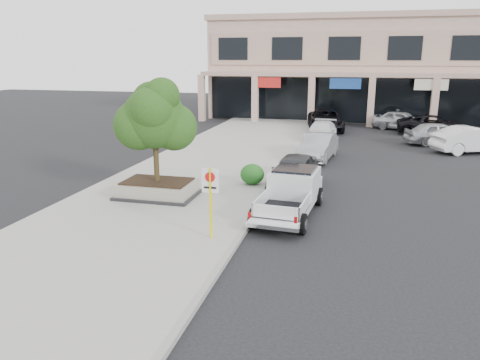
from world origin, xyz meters
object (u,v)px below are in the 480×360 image
(curb_car_b, at_px, (318,147))
(curb_car_d, at_px, (325,120))
(no_parking_sign, at_px, (211,193))
(pickup_truck, at_px, (289,195))
(lot_car_d, at_px, (434,125))
(planter_tree, at_px, (159,118))
(curb_car_c, at_px, (321,131))
(planter, at_px, (158,189))
(lot_car_e, at_px, (402,121))
(lot_car_b, at_px, (473,140))
(curb_car_a, at_px, (294,172))
(lot_car_a, at_px, (439,133))

(curb_car_b, height_order, curb_car_d, curb_car_d)
(no_parking_sign, height_order, curb_car_b, no_parking_sign)
(pickup_truck, xyz_separation_m, lot_car_d, (7.99, 21.29, -0.07))
(planter_tree, bearing_deg, curb_car_c, 71.45)
(planter, bearing_deg, lot_car_e, 63.21)
(planter, distance_m, curb_car_d, 21.67)
(no_parking_sign, bearing_deg, lot_car_e, 73.46)
(planter, relative_size, no_parking_sign, 1.39)
(curb_car_b, xyz_separation_m, lot_car_b, (9.12, 4.26, 0.08))
(no_parking_sign, bearing_deg, pickup_truck, 57.21)
(pickup_truck, distance_m, curb_car_a, 3.87)
(planter_tree, relative_size, lot_car_e, 0.88)
(lot_car_a, bearing_deg, lot_car_b, -164.82)
(curb_car_b, bearing_deg, planter, -113.53)
(curb_car_c, xyz_separation_m, curb_car_d, (-0.05, 4.92, 0.16))
(planter, relative_size, lot_car_d, 0.59)
(planter_tree, relative_size, pickup_truck, 0.77)
(no_parking_sign, xyz_separation_m, curb_car_a, (1.71, 7.04, -0.87))
(pickup_truck, relative_size, lot_car_a, 1.16)
(lot_car_e, bearing_deg, lot_car_d, -110.78)
(no_parking_sign, distance_m, curb_car_b, 13.72)
(curb_car_b, height_order, curb_car_c, curb_car_b)
(pickup_truck, distance_m, curb_car_b, 10.33)
(planter, bearing_deg, no_parking_sign, -47.50)
(curb_car_b, relative_size, curb_car_c, 0.99)
(curb_car_d, height_order, lot_car_d, curb_car_d)
(curb_car_b, bearing_deg, lot_car_b, 32.52)
(lot_car_a, bearing_deg, planter, 122.67)
(planter, bearing_deg, lot_car_a, 50.77)
(curb_car_c, bearing_deg, pickup_truck, -85.68)
(no_parking_sign, relative_size, curb_car_c, 0.50)
(curb_car_c, bearing_deg, lot_car_b, -9.06)
(planter_tree, relative_size, curb_car_a, 0.90)
(no_parking_sign, height_order, curb_car_c, no_parking_sign)
(planter, bearing_deg, curb_car_b, 58.96)
(curb_car_a, relative_size, lot_car_b, 0.90)
(curb_car_a, distance_m, lot_car_e, 20.40)
(curb_car_b, bearing_deg, curb_car_d, 99.39)
(planter, distance_m, lot_car_e, 25.33)
(pickup_truck, distance_m, lot_car_b, 17.31)
(curb_car_a, distance_m, curb_car_d, 17.82)
(lot_car_d, bearing_deg, curb_car_d, 89.03)
(lot_car_a, relative_size, lot_car_d, 0.83)
(planter_tree, relative_size, lot_car_d, 0.74)
(curb_car_d, bearing_deg, curb_car_a, -97.60)
(planter_tree, distance_m, curb_car_d, 21.64)
(no_parking_sign, distance_m, lot_car_b, 21.10)
(curb_car_d, bearing_deg, planter, -111.58)
(pickup_truck, relative_size, curb_car_d, 0.88)
(no_parking_sign, xyz_separation_m, curb_car_c, (1.92, 19.93, -0.97))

